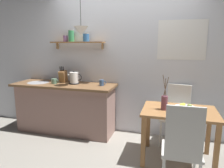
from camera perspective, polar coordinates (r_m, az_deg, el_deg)
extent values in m
plane|color=gray|center=(3.41, 0.47, -16.75)|extent=(14.00, 14.00, 0.00)
cube|color=silver|center=(3.62, 6.38, 7.16)|extent=(6.80, 0.10, 2.70)
cube|color=white|center=(3.50, 18.68, 11.44)|extent=(0.74, 0.01, 0.62)
cube|color=silver|center=(3.51, 18.68, 11.44)|extent=(0.68, 0.01, 0.56)
cube|color=gray|center=(3.88, -12.67, -6.68)|extent=(1.74, 0.52, 0.86)
cube|color=brown|center=(3.75, -13.11, -0.23)|extent=(1.83, 0.63, 0.04)
cylinder|color=#B7BABF|center=(4.01, -19.69, 0.33)|extent=(0.38, 0.38, 0.01)
cube|color=#9E6B3D|center=(3.76, -9.58, 11.28)|extent=(0.99, 0.18, 0.02)
cube|color=#99754C|center=(4.04, -14.83, 10.18)|extent=(0.02, 0.06, 0.12)
cube|color=#99754C|center=(3.67, -2.63, 10.48)|extent=(0.02, 0.06, 0.12)
cylinder|color=#7F5689|center=(3.87, -12.72, 12.12)|extent=(0.08, 0.08, 0.11)
cylinder|color=silver|center=(3.87, -12.76, 12.99)|extent=(0.09, 0.09, 0.01)
cylinder|color=#388E56|center=(3.81, -11.18, 12.84)|extent=(0.10, 0.10, 0.19)
cylinder|color=silver|center=(3.82, -11.24, 14.35)|extent=(0.11, 0.11, 0.01)
cylinder|color=#3366A3|center=(3.69, -7.16, 12.57)|extent=(0.11, 0.11, 0.13)
cylinder|color=silver|center=(3.70, -7.19, 13.69)|extent=(0.11, 0.11, 0.01)
cube|color=#9E6B3D|center=(2.91, 18.10, -7.14)|extent=(0.96, 0.68, 0.03)
cube|color=#9E6B3D|center=(2.80, 8.63, -15.54)|extent=(0.06, 0.06, 0.69)
cube|color=#9E6B3D|center=(2.84, 26.90, -16.28)|extent=(0.06, 0.06, 0.69)
cube|color=#9E6B3D|center=(3.32, 9.98, -11.15)|extent=(0.06, 0.06, 0.69)
cube|color=#9E6B3D|center=(3.36, 25.09, -11.83)|extent=(0.06, 0.06, 0.69)
cube|color=silver|center=(2.48, 18.54, -17.08)|extent=(0.42, 0.42, 0.03)
cube|color=silver|center=(2.19, 19.34, -12.71)|extent=(0.36, 0.04, 0.55)
cylinder|color=silver|center=(2.76, 21.88, -19.69)|extent=(0.03, 0.03, 0.43)
cylinder|color=silver|center=(2.74, 14.07, -19.51)|extent=(0.03, 0.03, 0.43)
cube|color=white|center=(3.45, 17.09, -9.15)|extent=(0.49, 0.51, 0.03)
cube|color=white|center=(3.56, 17.95, -4.09)|extent=(0.36, 0.10, 0.50)
cylinder|color=white|center=(3.40, 13.24, -13.30)|extent=(0.03, 0.03, 0.42)
cylinder|color=white|center=(3.34, 19.32, -14.10)|extent=(0.03, 0.03, 0.42)
cylinder|color=white|center=(3.73, 14.72, -11.10)|extent=(0.03, 0.03, 0.42)
cylinder|color=white|center=(3.68, 20.22, -11.77)|extent=(0.03, 0.03, 0.42)
cylinder|color=silver|center=(2.87, 19.43, -7.07)|extent=(0.12, 0.12, 0.01)
cylinder|color=silver|center=(2.86, 19.47, -6.44)|extent=(0.27, 0.27, 0.05)
ellipsoid|color=yellow|center=(2.84, 18.85, -5.50)|extent=(0.12, 0.16, 0.04)
sphere|color=#8EA84C|center=(2.82, 20.61, -5.72)|extent=(0.06, 0.06, 0.06)
cylinder|color=brown|center=(2.84, 14.26, -5.07)|extent=(0.09, 0.09, 0.19)
cylinder|color=brown|center=(2.78, 14.30, -0.37)|extent=(0.06, 0.02, 0.28)
cylinder|color=brown|center=(2.79, 14.49, -0.85)|extent=(0.01, 0.01, 0.24)
cylinder|color=brown|center=(2.79, 14.70, -0.66)|extent=(0.06, 0.03, 0.25)
cylinder|color=black|center=(3.70, -10.37, 0.18)|extent=(0.18, 0.18, 0.02)
cylinder|color=white|center=(3.68, -10.43, 1.76)|extent=(0.15, 0.15, 0.19)
sphere|color=black|center=(3.67, -10.49, 3.41)|extent=(0.02, 0.02, 0.02)
cone|color=white|center=(3.72, -11.75, 2.40)|extent=(0.04, 0.04, 0.04)
torus|color=black|center=(3.64, -9.22, 1.86)|extent=(0.12, 0.02, 0.12)
cube|color=#9E6B3D|center=(3.88, -13.35, 2.10)|extent=(0.11, 0.17, 0.22)
cylinder|color=black|center=(3.85, -14.11, 4.18)|extent=(0.02, 0.03, 0.08)
cylinder|color=black|center=(3.83, -13.71, 4.17)|extent=(0.02, 0.03, 0.08)
cylinder|color=black|center=(3.82, -13.31, 4.16)|extent=(0.02, 0.03, 0.08)
cylinder|color=slate|center=(3.80, -15.68, 0.76)|extent=(0.10, 0.10, 0.09)
torus|color=slate|center=(3.77, -14.96, 0.74)|extent=(0.06, 0.01, 0.06)
cylinder|color=#3D5B89|center=(3.48, -2.89, 0.34)|extent=(0.08, 0.08, 0.10)
torus|color=#3D5B89|center=(3.46, -2.16, 0.33)|extent=(0.07, 0.01, 0.07)
cylinder|color=black|center=(3.43, -8.68, 18.93)|extent=(0.01, 0.01, 0.41)
cone|color=silver|center=(3.40, -8.54, 14.33)|extent=(0.23, 0.23, 0.14)
sphere|color=white|center=(3.40, -8.52, 13.49)|extent=(0.04, 0.04, 0.04)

